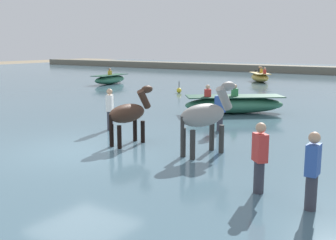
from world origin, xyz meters
TOP-DOWN VIEW (x-y plane):
  - ground_plane at (0.00, 0.00)m, footprint 120.00×120.00m
  - water_surface at (0.00, 10.00)m, footprint 90.00×90.00m
  - horse_lead_dark_bay at (0.68, 1.22)m, footprint 0.60×1.73m
  - horse_trailing_grey at (3.00, 1.45)m, footprint 0.90×1.93m
  - boat_distant_east at (0.83, 7.89)m, footprint 3.99×3.54m
  - boat_mid_channel at (-12.21, 14.86)m, footprint 1.46×3.38m
  - boat_far_offshore at (-3.91, 22.68)m, footprint 2.66×3.13m
  - person_wading_close at (6.31, -0.80)m, footprint 0.21×0.32m
  - person_onlooker_left at (-1.17, 2.47)m, footprint 0.33×0.38m
  - person_onlooker_right at (5.25, -0.50)m, footprint 0.37×0.37m
  - person_wading_mid at (1.99, 4.28)m, footprint 0.34×0.24m
  - channel_buoy at (-5.00, 12.81)m, footprint 0.29×0.29m

SIDE VIEW (x-z plane):
  - ground_plane at x=0.00m, z-range 0.00..0.00m
  - water_surface at x=0.00m, z-range 0.00..0.26m
  - channel_buoy at x=-5.00m, z-range 0.07..0.75m
  - boat_mid_channel at x=-12.21m, z-range 0.02..1.15m
  - boat_far_offshore at x=-3.91m, z-range 0.03..1.17m
  - boat_distant_east at x=0.83m, z-range 0.02..1.22m
  - person_wading_close at x=6.31m, z-range 0.05..1.68m
  - person_onlooker_left at x=-1.17m, z-range 0.05..1.68m
  - person_onlooker_right at x=5.25m, z-range 0.05..1.68m
  - person_wading_mid at x=1.99m, z-range 0.05..1.68m
  - horse_lead_dark_bay at x=0.68m, z-range 0.17..2.05m
  - horse_trailing_grey at x=3.00m, z-range 0.19..2.29m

